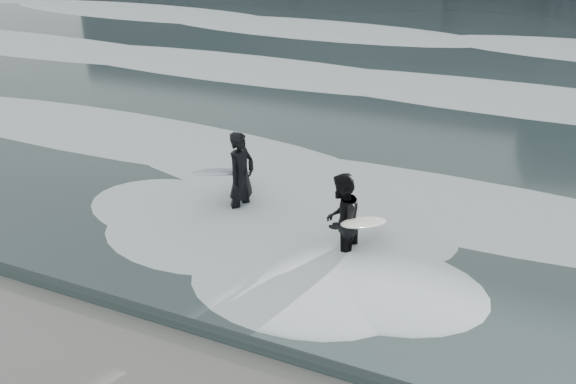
# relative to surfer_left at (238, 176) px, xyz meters

# --- Properties ---
(sea) EXTENTS (90.00, 52.00, 0.30)m
(sea) POSITION_rel_surfer_left_xyz_m (-0.21, 22.42, -0.78)
(sea) COLOR #324040
(sea) RESTS_ON ground
(foam_near) EXTENTS (60.00, 3.20, 0.20)m
(foam_near) POSITION_rel_surfer_left_xyz_m (-0.21, 2.42, -0.53)
(foam_near) COLOR white
(foam_near) RESTS_ON sea
(foam_mid) EXTENTS (60.00, 4.00, 0.24)m
(foam_mid) POSITION_rel_surfer_left_xyz_m (-0.21, 9.42, -0.51)
(foam_mid) COLOR white
(foam_mid) RESTS_ON sea
(foam_far) EXTENTS (60.00, 4.80, 0.30)m
(foam_far) POSITION_rel_surfer_left_xyz_m (-0.21, 18.42, -0.48)
(foam_far) COLOR white
(foam_far) RESTS_ON sea
(surfer_left) EXTENTS (1.00, 2.16, 1.84)m
(surfer_left) POSITION_rel_surfer_left_xyz_m (0.00, 0.00, 0.00)
(surfer_left) COLOR black
(surfer_left) RESTS_ON ground
(surfer_right) EXTENTS (1.05, 1.85, 1.70)m
(surfer_right) POSITION_rel_surfer_left_xyz_m (2.48, -0.79, -0.07)
(surfer_right) COLOR black
(surfer_right) RESTS_ON ground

